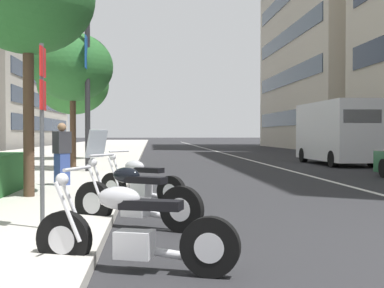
% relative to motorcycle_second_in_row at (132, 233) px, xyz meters
% --- Properties ---
extents(sidewalk_right_plaza, '(160.00, 10.59, 0.15)m').
position_rel_motorcycle_second_in_row_xyz_m(sidewalk_right_plaza, '(29.50, 5.70, -0.33)').
color(sidewalk_right_plaza, '#B2ADA3').
rests_on(sidewalk_right_plaza, ground).
extents(lane_centre_stripe, '(110.00, 0.16, 0.01)m').
position_rel_motorcycle_second_in_row_xyz_m(lane_centre_stripe, '(34.50, -5.60, -0.40)').
color(lane_centre_stripe, silver).
rests_on(lane_centre_stripe, ground).
extents(motorcycle_second_in_row, '(0.90, 2.13, 1.08)m').
position_rel_motorcycle_second_in_row_xyz_m(motorcycle_second_in_row, '(0.00, 0.00, 0.00)').
color(motorcycle_second_in_row, black).
rests_on(motorcycle_second_in_row, ground).
extents(motorcycle_nearest_camera, '(1.28, 1.99, 1.50)m').
position_rel_motorcycle_second_in_row_xyz_m(motorcycle_nearest_camera, '(2.55, 0.07, 0.04)').
color(motorcycle_nearest_camera, black).
rests_on(motorcycle_nearest_camera, ground).
extents(motorcycle_by_sign_pole, '(1.37, 1.75, 1.09)m').
position_rel_motorcycle_second_in_row_xyz_m(motorcycle_by_sign_pole, '(5.12, 0.02, 0.00)').
color(motorcycle_by_sign_pole, black).
rests_on(motorcycle_by_sign_pole, ground).
extents(delivery_van_ahead, '(6.01, 2.11, 2.91)m').
position_rel_motorcycle_second_in_row_xyz_m(delivery_van_ahead, '(18.37, -8.81, 1.14)').
color(delivery_van_ahead, silver).
rests_on(delivery_van_ahead, ground).
extents(parking_sign_by_curb, '(0.32, 0.06, 2.51)m').
position_rel_motorcycle_second_in_row_xyz_m(parking_sign_by_curb, '(1.80, 1.27, 1.31)').
color(parking_sign_by_curb, '#47494C').
rests_on(parking_sign_by_curb, sidewalk_right_plaza).
extents(street_lamp_with_banners, '(1.26, 2.17, 8.79)m').
position_rel_motorcycle_second_in_row_xyz_m(street_lamp_with_banners, '(12.79, 1.70, 4.87)').
color(street_lamp_with_banners, '#232326').
rests_on(street_lamp_with_banners, sidewalk_right_plaza).
extents(street_tree_near_plaza_corner, '(2.92, 2.92, 4.95)m').
position_rel_motorcycle_second_in_row_xyz_m(street_tree_near_plaza_corner, '(13.83, 2.63, 3.44)').
color(street_tree_near_plaza_corner, '#473323').
rests_on(street_tree_near_plaza_corner, sidewalk_right_plaza).
extents(street_tree_far_plaza, '(3.61, 3.61, 5.35)m').
position_rel_motorcycle_second_in_row_xyz_m(street_tree_far_plaza, '(21.63, 3.75, 3.55)').
color(street_tree_far_plaza, '#473323').
rests_on(street_tree_far_plaza, sidewalk_right_plaza).
extents(pedestrian_on_plaza, '(0.47, 0.46, 1.56)m').
position_rel_motorcycle_second_in_row_xyz_m(pedestrian_on_plaza, '(7.82, 2.02, 0.52)').
color(pedestrian_on_plaza, '#33478C').
rests_on(pedestrian_on_plaza, sidewalk_right_plaza).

